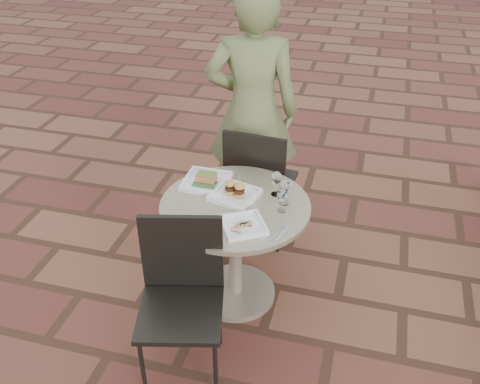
% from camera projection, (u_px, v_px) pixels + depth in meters
% --- Properties ---
extents(ground, '(60.00, 60.00, 0.00)m').
position_uv_depth(ground, '(276.00, 286.00, 3.63)').
color(ground, brown).
rests_on(ground, ground).
extents(cafe_table, '(0.90, 0.90, 0.73)m').
position_uv_depth(cafe_table, '(235.00, 237.00, 3.31)').
color(cafe_table, gray).
rests_on(cafe_table, ground).
extents(chair_far, '(0.47, 0.47, 0.93)m').
position_uv_depth(chair_far, '(258.00, 177.00, 3.78)').
color(chair_far, black).
rests_on(chair_far, ground).
extents(chair_near, '(0.53, 0.53, 0.93)m').
position_uv_depth(chair_near, '(181.00, 286.00, 2.84)').
color(chair_near, black).
rests_on(chair_near, ground).
extents(diner, '(0.75, 0.57, 1.84)m').
position_uv_depth(diner, '(252.00, 112.00, 3.81)').
color(diner, '#5A6437').
rests_on(diner, ground).
extents(plate_salmon, '(0.27, 0.27, 0.08)m').
position_uv_depth(plate_salmon, '(206.00, 181.00, 3.35)').
color(plate_salmon, white).
rests_on(plate_salmon, cafe_table).
extents(plate_sliders, '(0.31, 0.31, 0.16)m').
position_uv_depth(plate_sliders, '(235.00, 193.00, 3.22)').
color(plate_sliders, white).
rests_on(plate_sliders, cafe_table).
extents(plate_tuna, '(0.32, 0.32, 0.03)m').
position_uv_depth(plate_tuna, '(243.00, 225.00, 2.97)').
color(plate_tuna, white).
rests_on(plate_tuna, cafe_table).
extents(wine_glass_right, '(0.06, 0.06, 0.15)m').
position_uv_depth(wine_glass_right, '(282.00, 196.00, 3.06)').
color(wine_glass_right, white).
rests_on(wine_glass_right, cafe_table).
extents(wine_glass_mid, '(0.07, 0.07, 0.16)m').
position_uv_depth(wine_glass_mid, '(276.00, 179.00, 3.20)').
color(wine_glass_mid, white).
rests_on(wine_glass_mid, cafe_table).
extents(wine_glass_far, '(0.07, 0.07, 0.16)m').
position_uv_depth(wine_glass_far, '(285.00, 187.00, 3.12)').
color(wine_glass_far, white).
rests_on(wine_glass_far, cafe_table).
extents(steel_ramekin, '(0.06, 0.06, 0.04)m').
position_uv_depth(steel_ramekin, '(200.00, 179.00, 3.37)').
color(steel_ramekin, silver).
rests_on(steel_ramekin, cafe_table).
extents(cutlery_set, '(0.15, 0.22, 0.00)m').
position_uv_depth(cutlery_set, '(278.00, 233.00, 2.93)').
color(cutlery_set, silver).
rests_on(cutlery_set, cafe_table).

